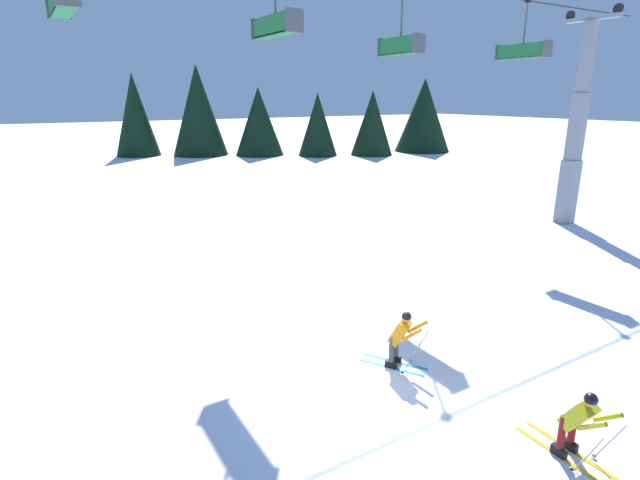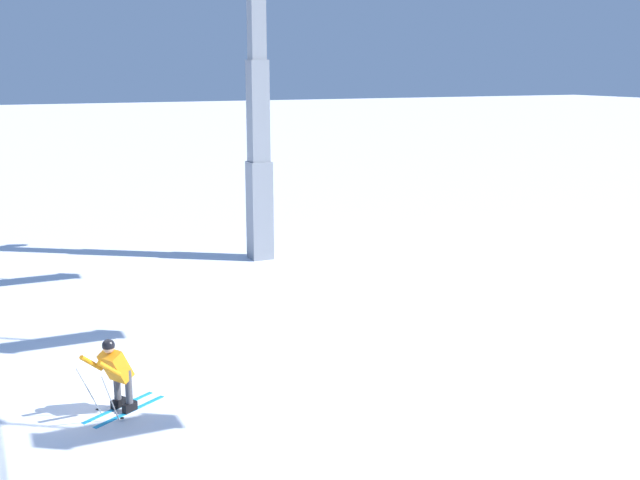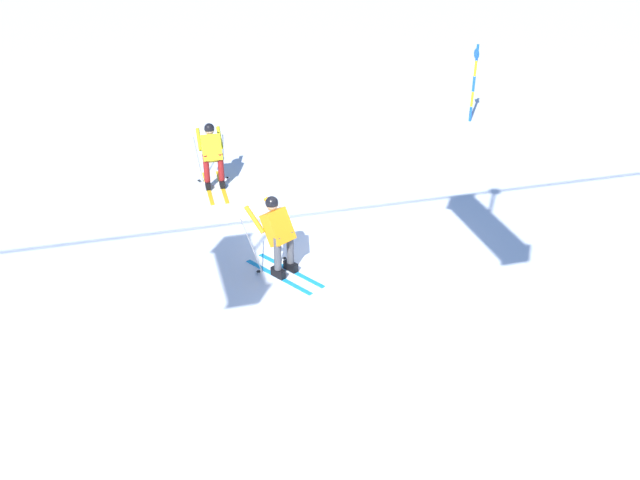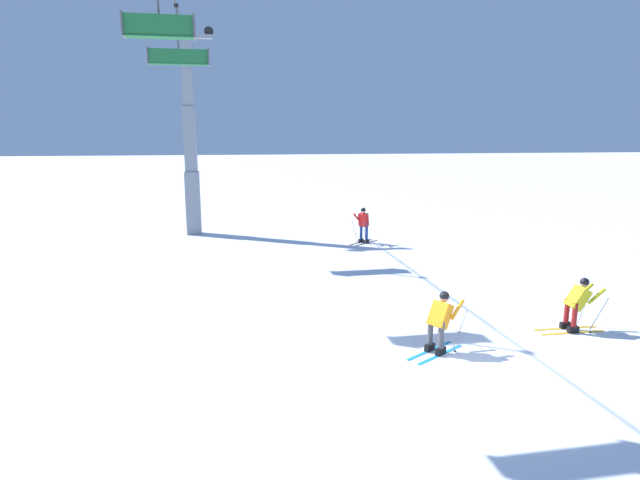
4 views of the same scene
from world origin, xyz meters
name	(u,v)px [view 2 (image 2 of 4)]	position (x,y,z in m)	size (l,w,h in m)	color
ground_plane	(97,394)	(0.00, 0.00, 0.00)	(260.00, 260.00, 0.00)	white
skier_carving_main	(116,370)	(0.99, 0.23, 0.82)	(1.27, 1.61, 1.55)	#198CCC
lift_tower_near	(258,128)	(-8.96, 6.65, 4.24)	(0.70, 2.62, 10.10)	gray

